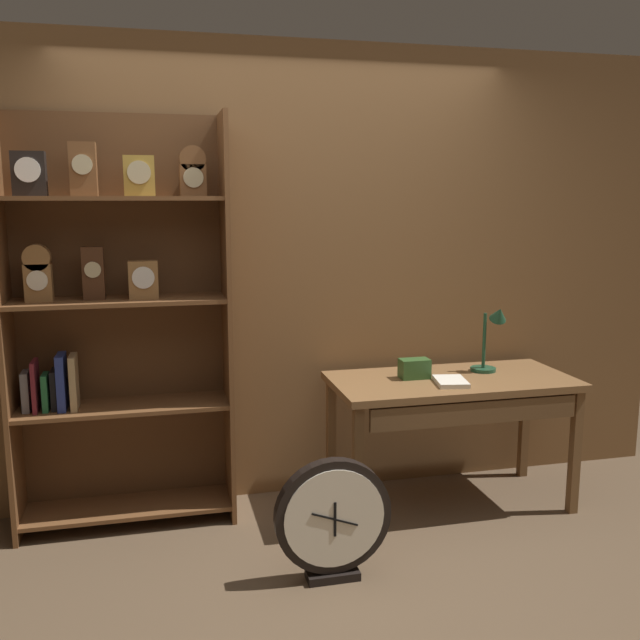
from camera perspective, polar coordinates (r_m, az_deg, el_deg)
ground_plane at (r=3.26m, az=2.41°, el=-22.44°), size 10.00×10.00×0.00m
back_wood_panel at (r=4.04m, az=-2.54°, el=3.64°), size 4.80×0.05×2.60m
bookshelf at (r=3.80m, az=-16.38°, el=0.13°), size 1.13×0.34×2.17m
workbench at (r=4.00m, az=10.81°, el=-5.94°), size 1.36×0.65×0.75m
desk_lamp at (r=4.14m, az=13.85°, el=-1.26°), size 0.19×0.19×0.40m
toolbox_small at (r=3.95m, az=7.71°, el=-3.95°), size 0.16×0.10×0.11m
open_repair_manual at (r=3.87m, az=10.61°, el=-4.96°), size 0.20×0.25×0.02m
round_clock_large at (r=3.31m, az=1.06°, el=-15.92°), size 0.54×0.11×0.58m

